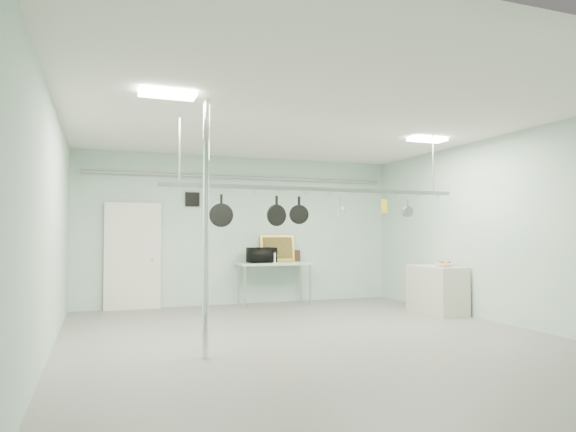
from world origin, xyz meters
name	(u,v)px	position (x,y,z in m)	size (l,w,h in m)	color
floor	(314,339)	(0.00, 0.00, 0.00)	(8.00, 8.00, 0.00)	gray
ceiling	(314,120)	(0.00, 0.00, 3.19)	(7.00, 8.00, 0.02)	silver
back_wall	(242,230)	(0.00, 3.99, 1.60)	(7.00, 0.02, 3.20)	#B2D6C1
right_wall	(504,229)	(3.49, 0.00, 1.60)	(0.02, 8.00, 3.20)	#B2D6C1
door	(133,257)	(-2.30, 3.94, 1.05)	(1.10, 0.10, 2.20)	silver
wall_vent	(192,199)	(-1.10, 3.97, 2.25)	(0.30, 0.04, 0.30)	black
conduit_pipe	(244,177)	(0.00, 3.90, 2.75)	(0.07, 0.07, 6.60)	gray
chrome_pole	(206,227)	(-1.70, -0.60, 1.60)	(0.08, 0.08, 3.20)	silver
prep_table	(274,266)	(0.60, 3.60, 0.83)	(1.60, 0.70, 0.91)	#9FBCAA
side_cabinet	(437,290)	(3.15, 1.40, 0.45)	(0.60, 1.20, 0.90)	beige
pot_rack	(318,187)	(0.20, 0.30, 2.23)	(4.80, 0.06, 1.00)	#B7B7BC
light_panel_left	(168,94)	(-2.20, -0.80, 3.16)	(0.65, 0.30, 0.05)	white
light_panel_right	(427,140)	(2.40, 0.60, 3.16)	(0.65, 0.30, 0.05)	white
microwave	(262,255)	(0.32, 3.60, 1.07)	(0.58, 0.39, 0.32)	black
coffee_canister	(274,258)	(0.55, 3.48, 1.01)	(0.15, 0.15, 0.21)	silver
painting_large	(277,248)	(0.78, 3.90, 1.20)	(0.78, 0.05, 0.58)	gold
painting_small	(294,256)	(1.16, 3.90, 1.03)	(0.30, 0.04, 0.25)	#341E12
fruit_bowl	(445,265)	(3.15, 1.14, 0.94)	(0.32, 0.32, 0.08)	white
skillet_left	(221,211)	(-1.31, 0.30, 1.85)	(0.34, 0.06, 0.47)	black
skillet_mid	(277,211)	(-0.47, 0.30, 1.86)	(0.32, 0.06, 0.45)	black
skillet_right	(299,209)	(-0.11, 0.30, 1.89)	(0.29, 0.06, 0.40)	black
whisk	(340,207)	(0.57, 0.30, 1.94)	(0.16, 0.16, 0.29)	silver
grater	(384,206)	(1.36, 0.30, 1.97)	(0.10, 0.02, 0.23)	orange
saucepan	(408,208)	(1.79, 0.30, 1.94)	(0.17, 0.09, 0.29)	#ABABB0
fruit_cluster	(445,263)	(3.15, 1.14, 0.98)	(0.24, 0.24, 0.09)	#B6101F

